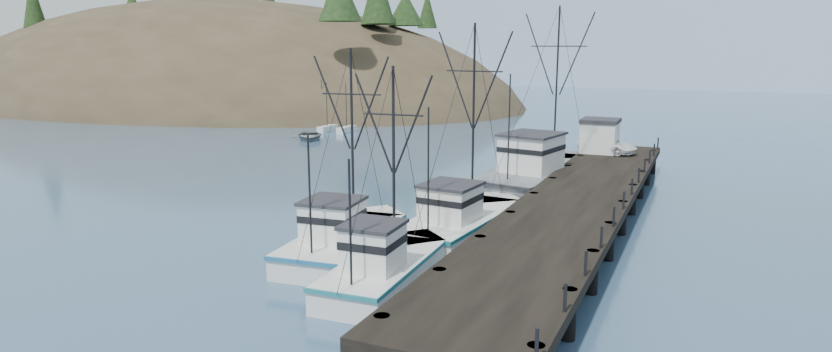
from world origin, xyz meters
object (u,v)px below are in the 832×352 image
(trawler_near, at_px, (386,268))
(pier, at_px, (577,202))
(pier_shed, at_px, (600,135))
(pickup_truck, at_px, (607,145))
(trawler_mid, at_px, (346,239))
(trawler_far, at_px, (463,220))
(work_vessel, at_px, (544,174))
(motorboat, at_px, (310,139))

(trawler_near, bearing_deg, pier, 64.47)
(pier_shed, relative_size, pickup_truck, 0.67)
(trawler_mid, height_order, pier_shed, trawler_mid)
(trawler_far, xyz_separation_m, work_vessel, (1.50, 13.39, 0.41))
(work_vessel, relative_size, pickup_truck, 3.57)
(pier_shed, bearing_deg, pier, -85.04)
(pier_shed, height_order, motorboat, pier_shed)
(trawler_mid, relative_size, trawler_far, 0.90)
(trawler_near, xyz_separation_m, trawler_far, (0.29, 9.27, 0.00))
(pier, distance_m, trawler_near, 14.22)
(trawler_mid, relative_size, pier_shed, 3.48)
(pier, relative_size, pickup_truck, 9.21)
(trawler_near, relative_size, pickup_truck, 2.14)
(trawler_far, distance_m, pickup_truck, 21.23)
(trawler_far, relative_size, work_vessel, 0.72)
(work_vessel, relative_size, motorboat, 2.99)
(trawler_near, height_order, trawler_far, trawler_far)
(pier, xyz_separation_m, work_vessel, (-4.33, 9.86, -0.46))
(pickup_truck, bearing_deg, work_vessel, 170.24)
(pier, distance_m, work_vessel, 10.78)
(trawler_far, xyz_separation_m, motorboat, (-29.74, 28.65, -0.82))
(motorboat, bearing_deg, trawler_far, -77.23)
(pier, height_order, work_vessel, work_vessel)
(trawler_mid, bearing_deg, trawler_near, -38.53)
(pier, height_order, trawler_far, trawler_far)
(trawler_far, bearing_deg, pickup_truck, 76.25)
(trawler_mid, xyz_separation_m, pier_shed, (8.60, 26.91, 2.60))
(pier, bearing_deg, trawler_mid, -136.34)
(trawler_near, relative_size, motorboat, 1.79)
(pier, height_order, trawler_near, trawler_near)
(pier_shed, height_order, pickup_truck, pier_shed)
(trawler_mid, relative_size, motorboat, 1.95)
(trawler_far, xyz_separation_m, pier_shed, (4.33, 20.80, 2.60))
(trawler_near, height_order, trawler_mid, trawler_mid)
(trawler_far, xyz_separation_m, pickup_truck, (5.03, 20.54, 1.84))
(trawler_far, bearing_deg, trawler_near, -91.79)
(trawler_mid, bearing_deg, motorboat, 126.24)
(pier, xyz_separation_m, trawler_far, (-5.83, -3.53, -0.87))
(trawler_near, bearing_deg, trawler_mid, 141.47)
(work_vessel, bearing_deg, trawler_far, -96.37)
(work_vessel, distance_m, motorboat, 34.79)
(work_vessel, distance_m, pickup_truck, 8.11)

